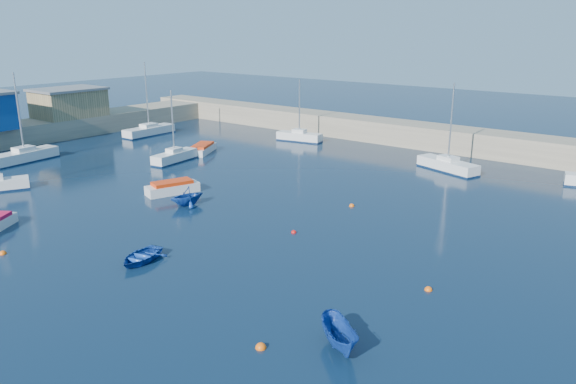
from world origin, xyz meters
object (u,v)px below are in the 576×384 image
Objects in this scene: dinghy_center at (141,257)px; sailboat_3 at (175,156)px; dinghy_left at (187,196)px; dinghy_right at (340,336)px; sailboat_6 at (448,165)px; motorboat_2 at (202,149)px; sailboat_5 at (299,136)px; sailboat_4 at (149,131)px; sailboat_2 at (25,156)px; motorboat_1 at (172,187)px; brick_shed_a at (69,104)px.

sailboat_3 is at bearing 120.30° from dinghy_center.
dinghy_left is 0.88× the size of dinghy_right.
sailboat_6 is 26.33m from dinghy_left.
motorboat_2 is 30.69m from dinghy_center.
dinghy_left is at bearing -172.44° from sailboat_5.
sailboat_3 is at bearing 157.47° from sailboat_5.
sailboat_4 is 1.09× the size of sailboat_6.
sailboat_6 is 3.00× the size of dinghy_left.
sailboat_2 reaches higher than sailboat_5.
sailboat_3 is at bearing 157.22° from motorboat_1.
dinghy_center is (41.35, -20.39, -3.76)m from brick_shed_a.
sailboat_3 is 5.03m from motorboat_2.
dinghy_right reaches higher than motorboat_1.
sailboat_6 is 1.82× the size of motorboat_1.
brick_shed_a is 30.46m from sailboat_5.
sailboat_6 is 33.37m from dinghy_center.
sailboat_4 reaches higher than brick_shed_a.
dinghy_left is (12.34, -9.23, 0.16)m from sailboat_3.
dinghy_right is at bearing -6.15° from motorboat_1.
brick_shed_a reaches higher than dinghy_center.
brick_shed_a is 10.88m from sailboat_4.
dinghy_right is at bearing -37.69° from sailboat_3.
brick_shed_a is at bearing -146.21° from sailboat_4.
sailboat_5 reaches higher than motorboat_1.
dinghy_right is (30.01, -36.17, 0.03)m from sailboat_5.
sailboat_3 is 0.79× the size of sailboat_4.
sailboat_2 is 17.87m from sailboat_4.
sailboat_3 is 2.61× the size of dinghy_left.
brick_shed_a is at bearing 108.73° from dinghy_right.
sailboat_5 is at bearing 30.38° from brick_shed_a.
brick_shed_a is 33.11m from motorboat_1.
dinghy_left is (34.98, -11.02, -3.34)m from brick_shed_a.
motorboat_2 is (21.63, 3.13, -3.63)m from brick_shed_a.
dinghy_right is (21.13, -9.85, -0.12)m from dinghy_left.
motorboat_1 is 3.78m from dinghy_left.
dinghy_left is (-6.37, 9.37, 0.42)m from dinghy_center.
brick_shed_a reaches higher than motorboat_2.
sailboat_6 is 34.72m from dinghy_right.
sailboat_5 is at bearing 101.38° from sailboat_6.
dinghy_center is (31.13, -8.76, -0.31)m from sailboat_2.
sailboat_3 is 17.44m from sailboat_5.
brick_shed_a is 2.78× the size of dinghy_left.
sailboat_3 is 1.46× the size of motorboat_2.
sailboat_2 is 1.97× the size of motorboat_1.
sailboat_3 is at bearing -106.30° from motorboat_2.
sailboat_4 is at bearing 36.53° from brick_shed_a.
brick_shed_a is 2.44× the size of dinghy_right.
motorboat_1 is 16.08m from motorboat_2.
sailboat_5 is 1.61× the size of motorboat_1.
sailboat_5 is 2.33× the size of dinghy_right.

